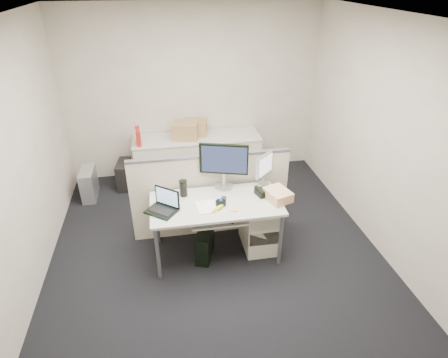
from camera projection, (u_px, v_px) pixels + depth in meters
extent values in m
cube|color=black|center=(216.00, 252.00, 4.66)|extent=(4.00, 4.50, 0.01)
cube|color=white|center=(213.00, 17.00, 3.33)|extent=(4.00, 4.50, 0.01)
cube|color=beige|center=(193.00, 94.00, 5.92)|extent=(4.00, 0.02, 2.70)
cube|color=beige|center=(279.00, 327.00, 2.06)|extent=(4.00, 0.02, 2.70)
cube|color=beige|center=(15.00, 169.00, 3.68)|extent=(0.02, 4.50, 2.70)
cube|color=beige|center=(387.00, 141.00, 4.30)|extent=(0.02, 4.50, 2.70)
cube|color=beige|center=(216.00, 204.00, 4.30)|extent=(1.50, 0.75, 0.03)
cylinder|color=slate|center=(158.00, 254.00, 4.10)|extent=(0.04, 0.04, 0.70)
cylinder|color=slate|center=(157.00, 220.00, 4.65)|extent=(0.04, 0.04, 0.70)
cylinder|color=slate|center=(281.00, 240.00, 4.31)|extent=(0.04, 0.04, 0.70)
cylinder|color=slate|center=(265.00, 209.00, 4.87)|extent=(0.04, 0.04, 0.70)
cube|color=beige|center=(218.00, 219.00, 4.19)|extent=(0.62, 0.32, 0.02)
cube|color=silver|center=(259.00, 224.00, 4.62)|extent=(0.40, 0.55, 0.65)
cube|color=beige|center=(211.00, 196.00, 4.77)|extent=(2.00, 0.06, 1.10)
cube|color=silver|center=(198.00, 158.00, 6.13)|extent=(2.00, 0.60, 0.72)
cube|color=black|center=(224.00, 166.00, 4.45)|extent=(0.62, 0.38, 0.58)
cube|color=#B7B7BC|center=(264.00, 170.00, 4.57)|extent=(0.35, 0.34, 0.39)
cube|color=black|center=(161.00, 203.00, 4.07)|extent=(0.40, 0.39, 0.24)
cylinder|color=black|center=(221.00, 203.00, 4.25)|extent=(0.14, 0.14, 0.05)
cube|color=black|center=(265.00, 192.00, 4.44)|extent=(0.23, 0.21, 0.06)
cube|color=white|center=(206.00, 207.00, 4.21)|extent=(0.23, 0.29, 0.01)
cube|color=#F5C04A|center=(234.00, 209.00, 4.17)|extent=(0.10, 0.10, 0.01)
cylinder|color=black|center=(183.00, 189.00, 4.38)|extent=(0.11, 0.11, 0.19)
ellipsoid|color=#FFDE48|center=(218.00, 208.00, 4.16)|extent=(0.19, 0.16, 0.04)
cube|color=black|center=(224.00, 199.00, 4.35)|extent=(0.08, 0.11, 0.01)
cube|color=tan|center=(278.00, 195.00, 4.33)|extent=(0.32, 0.37, 0.11)
cube|color=black|center=(213.00, 216.00, 4.21)|extent=(0.53, 0.34, 0.03)
cube|color=black|center=(205.00, 244.00, 4.49)|extent=(0.28, 0.43, 0.38)
cube|color=black|center=(124.00, 175.00, 5.96)|extent=(0.23, 0.48, 0.43)
cube|color=#B7B7BC|center=(89.00, 183.00, 5.68)|extent=(0.20, 0.49, 0.46)
cube|color=tan|center=(186.00, 131.00, 5.83)|extent=(0.43, 0.36, 0.28)
cube|color=tan|center=(196.00, 128.00, 6.00)|extent=(0.40, 0.33, 0.25)
cube|color=#B51C16|center=(138.00, 137.00, 5.67)|extent=(0.09, 0.28, 0.26)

